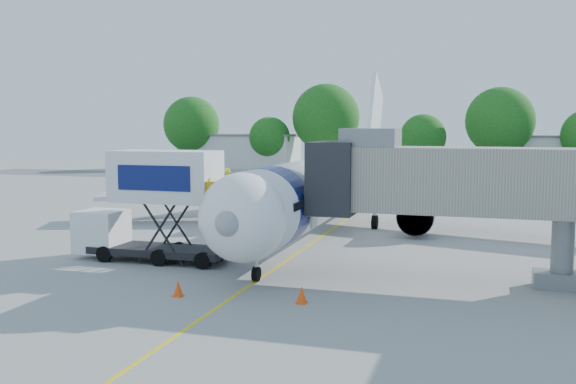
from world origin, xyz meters
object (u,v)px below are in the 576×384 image
(aircraft, at_px, (329,185))
(catering_hiloader, at_px, (154,206))
(ground_tug, at_px, (199,301))
(jet_bridge, at_px, (451,181))

(aircraft, relative_size, catering_hiloader, 4.44)
(catering_hiloader, bearing_deg, ground_tug, -53.34)
(jet_bridge, xyz_separation_m, catering_hiloader, (-14.27, -0.00, -1.59))
(ground_tug, bearing_deg, aircraft, 91.54)
(aircraft, distance_m, catering_hiloader, 12.77)
(aircraft, height_order, jet_bridge, aircraft)
(aircraft, bearing_deg, ground_tug, -89.52)
(aircraft, bearing_deg, catering_hiloader, -119.42)
(aircraft, bearing_deg, jet_bridge, -54.30)
(ground_tug, bearing_deg, jet_bridge, 48.93)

